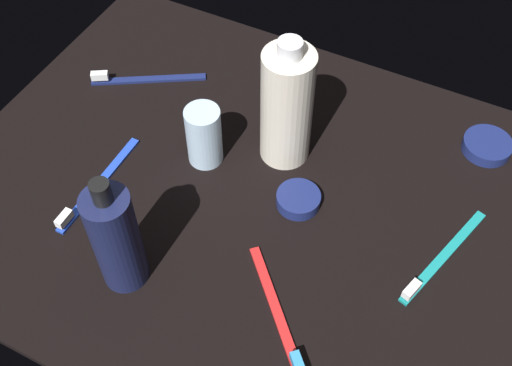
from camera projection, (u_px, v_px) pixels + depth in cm
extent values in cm
cube|color=black|center=(256.00, 199.00, 86.80)|extent=(84.00, 64.00, 1.20)
cylinder|color=#181E44|center=(116.00, 240.00, 72.89)|extent=(5.63, 5.63, 15.45)
cylinder|color=black|center=(101.00, 192.00, 65.68)|extent=(2.20, 2.20, 2.80)
cylinder|color=silver|center=(288.00, 108.00, 84.18)|extent=(7.04, 7.04, 17.82)
cylinder|color=silver|center=(292.00, 50.00, 76.27)|extent=(3.20, 3.20, 2.20)
cylinder|color=silver|center=(204.00, 136.00, 86.95)|extent=(4.92, 4.92, 9.23)
cube|color=teal|center=(444.00, 255.00, 80.09)|extent=(6.35, 17.58, 0.90)
cube|color=white|center=(412.00, 290.00, 75.93)|extent=(1.80, 2.81, 1.20)
cube|color=navy|center=(149.00, 78.00, 100.01)|extent=(16.09, 10.23, 0.90)
cube|color=white|center=(100.00, 76.00, 98.86)|extent=(2.80, 2.27, 1.20)
cube|color=blue|center=(99.00, 183.00, 87.21)|extent=(1.23, 18.00, 0.90)
cube|color=white|center=(64.00, 218.00, 82.27)|extent=(1.10, 2.60, 1.20)
cube|color=red|center=(276.00, 309.00, 75.50)|extent=(13.34, 13.80, 0.90)
cube|color=#338CCC|center=(298.00, 364.00, 70.28)|extent=(2.60, 2.64, 1.20)
cylinder|color=navy|center=(487.00, 146.00, 90.83)|extent=(7.00, 7.00, 1.69)
cylinder|color=navy|center=(298.00, 199.00, 84.91)|extent=(5.97, 5.97, 1.79)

